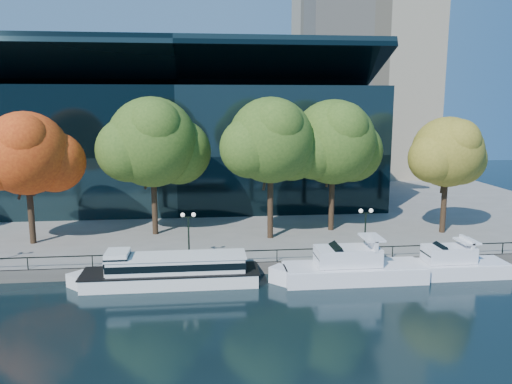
{
  "coord_description": "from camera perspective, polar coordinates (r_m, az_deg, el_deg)",
  "views": [
    {
      "loc": [
        -0.96,
        -36.37,
        14.04
      ],
      "look_at": [
        3.74,
        8.0,
        6.04
      ],
      "focal_mm": 35.0,
      "sensor_mm": 36.0,
      "label": 1
    }
  ],
  "objects": [
    {
      "name": "tree_3",
      "position": [
        47.49,
        1.9,
        5.71
      ],
      "size": [
        10.19,
        8.36,
        13.61
      ],
      "color": "black",
      "rests_on": "promenade"
    },
    {
      "name": "convention_building",
      "position": [
        68.45,
        -8.61,
        5.41
      ],
      "size": [
        50.0,
        24.57,
        21.43
      ],
      "color": "black",
      "rests_on": "ground"
    },
    {
      "name": "railing",
      "position": [
        41.44,
        -4.49,
        -6.85
      ],
      "size": [
        88.2,
        0.08,
        0.99
      ],
      "color": "black",
      "rests_on": "promenade"
    },
    {
      "name": "ground",
      "position": [
        39.0,
        -4.31,
        -10.97
      ],
      "size": [
        160.0,
        160.0,
        0.0
      ],
      "primitive_type": "plane",
      "color": "black",
      "rests_on": "ground"
    },
    {
      "name": "promenade",
      "position": [
        74.0,
        -5.2,
        -0.42
      ],
      "size": [
        90.0,
        67.08,
        1.0
      ],
      "color": "slate",
      "rests_on": "ground"
    },
    {
      "name": "tour_boat",
      "position": [
        39.95,
        -10.19,
        -8.75
      ],
      "size": [
        14.91,
        3.33,
        2.83
      ],
      "color": "white",
      "rests_on": "ground"
    },
    {
      "name": "tree_4",
      "position": [
        51.21,
        9.02,
        5.45
      ],
      "size": [
        10.69,
        8.77,
        13.4
      ],
      "color": "black",
      "rests_on": "promenade"
    },
    {
      "name": "tree_1",
      "position": [
        50.18,
        -24.62,
        3.85
      ],
      "size": [
        9.58,
        7.85,
        12.33
      ],
      "color": "black",
      "rests_on": "promenade"
    },
    {
      "name": "lamp_2",
      "position": [
        44.32,
        12.41,
        -3.2
      ],
      "size": [
        1.26,
        0.36,
        4.03
      ],
      "color": "black",
      "rests_on": "promenade"
    },
    {
      "name": "cruiser_far",
      "position": [
        44.13,
        21.12,
        -7.7
      ],
      "size": [
        9.9,
        2.74,
        3.23
      ],
      "color": "white",
      "rests_on": "ground"
    },
    {
      "name": "tree_2",
      "position": [
        49.95,
        -11.57,
        5.38
      ],
      "size": [
        11.03,
        9.05,
        13.66
      ],
      "color": "black",
      "rests_on": "promenade"
    },
    {
      "name": "lamp_1",
      "position": [
        42.11,
        -7.73,
        -3.75
      ],
      "size": [
        1.26,
        0.36,
        4.03
      ],
      "color": "black",
      "rests_on": "promenade"
    },
    {
      "name": "tree_5",
      "position": [
        53.26,
        21.17,
        4.11
      ],
      "size": [
        8.74,
        7.17,
        11.72
      ],
      "color": "black",
      "rests_on": "promenade"
    },
    {
      "name": "cruiser_near",
      "position": [
        40.79,
        10.47,
        -8.48
      ],
      "size": [
        12.47,
        3.21,
        3.61
      ],
      "color": "white",
      "rests_on": "ground"
    }
  ]
}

